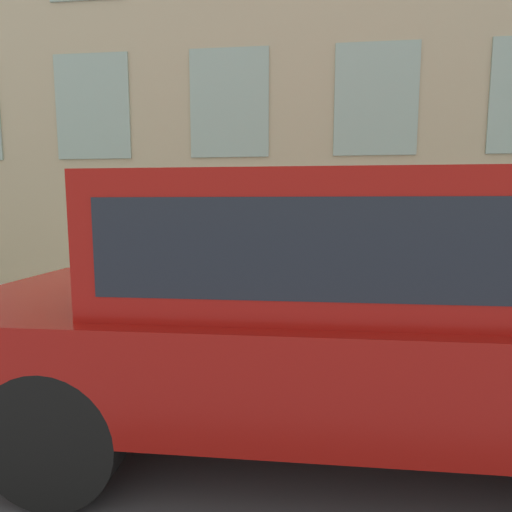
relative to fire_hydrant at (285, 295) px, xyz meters
The scene contains 5 objects.
ground_plane 0.88m from the fire_hydrant, 163.33° to the right, with size 80.00×80.00×0.00m, color #47474C.
sidewalk 1.10m from the fire_hydrant, 11.12° to the right, with size 3.14×60.00×0.16m.
fire_hydrant is the anchor object (origin of this frame).
person 0.90m from the fire_hydrant, 58.20° to the left, with size 0.30×0.20×1.26m.
parked_truck_red_near 1.92m from the fire_hydrant, 162.58° to the right, with size 1.97×5.35×1.81m.
Camera 1 is at (-3.95, 0.06, 1.61)m, focal length 28.00 mm.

